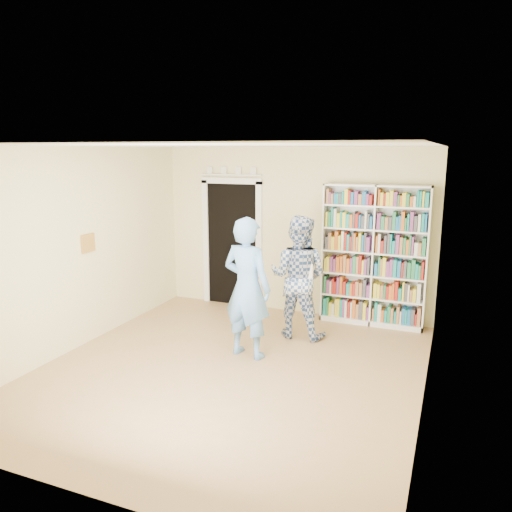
# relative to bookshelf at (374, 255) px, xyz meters

# --- Properties ---
(floor) EXTENTS (5.00, 5.00, 0.00)m
(floor) POSITION_rel_bookshelf_xyz_m (-1.32, -2.34, -1.09)
(floor) COLOR #A3804F
(floor) RESTS_ON ground
(ceiling) EXTENTS (5.00, 5.00, 0.00)m
(ceiling) POSITION_rel_bookshelf_xyz_m (-1.32, -2.34, 1.61)
(ceiling) COLOR white
(ceiling) RESTS_ON wall_back
(wall_back) EXTENTS (4.50, 0.00, 4.50)m
(wall_back) POSITION_rel_bookshelf_xyz_m (-1.32, 0.16, 0.26)
(wall_back) COLOR beige
(wall_back) RESTS_ON floor
(wall_left) EXTENTS (0.00, 5.00, 5.00)m
(wall_left) POSITION_rel_bookshelf_xyz_m (-3.57, -2.34, 0.26)
(wall_left) COLOR beige
(wall_left) RESTS_ON floor
(wall_right) EXTENTS (0.00, 5.00, 5.00)m
(wall_right) POSITION_rel_bookshelf_xyz_m (0.93, -2.34, 0.26)
(wall_right) COLOR beige
(wall_right) RESTS_ON floor
(bookshelf) EXTENTS (1.57, 0.29, 2.15)m
(bookshelf) POSITION_rel_bookshelf_xyz_m (0.00, 0.00, 0.00)
(bookshelf) COLOR white
(bookshelf) RESTS_ON floor
(doorway) EXTENTS (1.10, 0.08, 2.43)m
(doorway) POSITION_rel_bookshelf_xyz_m (-2.42, 0.13, 0.09)
(doorway) COLOR black
(doorway) RESTS_ON floor
(wall_art) EXTENTS (0.03, 0.25, 0.25)m
(wall_art) POSITION_rel_bookshelf_xyz_m (-3.55, -2.14, 0.31)
(wall_art) COLOR brown
(wall_art) RESTS_ON wall_left
(man_blue) EXTENTS (0.74, 0.55, 1.84)m
(man_blue) POSITION_rel_bookshelf_xyz_m (-1.31, -1.85, -0.17)
(man_blue) COLOR #6096D6
(man_blue) RESTS_ON floor
(man_plaid) EXTENTS (0.87, 0.68, 1.76)m
(man_plaid) POSITION_rel_bookshelf_xyz_m (-0.91, -0.91, -0.21)
(man_plaid) COLOR navy
(man_plaid) RESTS_ON floor
(paper_sheet) EXTENTS (0.20, 0.04, 0.29)m
(paper_sheet) POSITION_rel_bookshelf_xyz_m (-0.76, -1.08, -0.11)
(paper_sheet) COLOR white
(paper_sheet) RESTS_ON man_plaid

